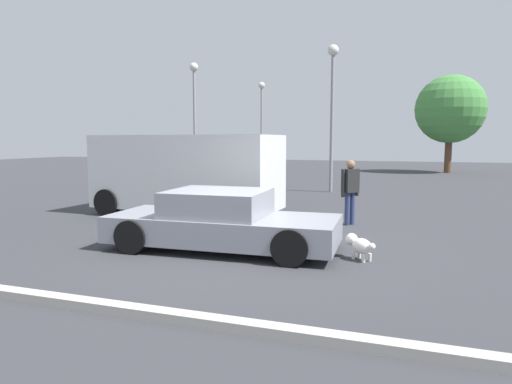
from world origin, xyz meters
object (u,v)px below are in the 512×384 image
Objects in this scene: sedan_foreground at (222,222)px; van_white at (187,172)px; dog at (359,245)px; pedestrian at (350,187)px; light_post_mid at (332,92)px; light_post_far at (262,111)px; light_post_near at (194,101)px.

van_white reaches higher than sedan_foreground.
van_white reaches higher than dog.
dog is 0.34× the size of pedestrian.
pedestrian reaches higher than dog.
light_post_mid is 0.97× the size of light_post_far.
light_post_near is 8.02m from light_post_mid.
light_post_far is (-6.66, 11.27, 0.11)m from light_post_mid.
dog is at bearing -0.80° from sedan_foreground.
light_post_far is (-6.23, 21.65, 3.62)m from sedan_foreground.
light_post_near reaches higher than pedestrian.
light_post_far reaches higher than light_post_near.
light_post_mid is (7.52, -2.77, -0.09)m from light_post_near.
sedan_foreground is at bearing -73.94° from light_post_far.
pedestrian is 0.28× the size of light_post_mid.
pedestrian is 20.35m from light_post_far.
sedan_foreground is 0.74× the size of light_post_near.
light_post_far is (-8.28, 18.31, 3.19)m from pedestrian.
van_white is 11.20m from light_post_near.
dog is at bearing -77.98° from light_post_mid.
light_post_near is (-7.10, 13.16, 3.60)m from sedan_foreground.
dog is 16.76m from light_post_near.
light_post_mid is 13.09m from light_post_far.
sedan_foreground is 0.85× the size of van_white.
light_post_near reaches higher than sedan_foreground.
pedestrian is 0.27× the size of light_post_far.
van_white is 4.54m from pedestrian.
pedestrian is at bearing -47.01° from light_post_near.
van_white reaches higher than pedestrian.
sedan_foreground is at bearing -50.83° from van_white.
sedan_foreground is at bearing -82.59° from pedestrian.
light_post_far is at bearing 120.58° from light_post_mid.
pedestrian is at bearing 2.29° from van_white.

